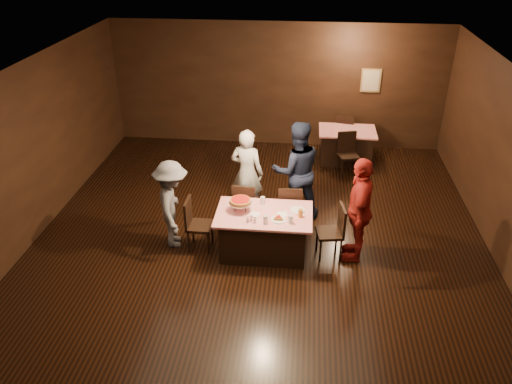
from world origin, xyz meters
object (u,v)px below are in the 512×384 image
Objects in this scene: chair_back_near at (348,155)px; glass_front_left at (266,220)px; diner_grey_knit at (172,205)px; glass_amber at (300,213)px; chair_end_right at (330,232)px; chair_end_left at (200,225)px; chair_far_left at (246,205)px; pizza_stand at (240,201)px; chair_back_far at (345,132)px; main_table at (264,233)px; diner_navy_hoodie at (296,171)px; chair_far_right at (290,207)px; back_table at (346,146)px; diner_white_jacket at (247,173)px; plate_empty at (298,210)px; diner_red_shirt at (359,210)px; glass_front_right at (291,219)px; glass_back at (263,201)px.

chair_back_near is 3.79m from glass_front_left.
diner_grey_knit reaches higher than glass_amber.
chair_end_left is at bearing -99.54° from chair_end_right.
chair_end_left is 1.00× the size of chair_end_right.
pizza_stand reaches higher than chair_far_left.
chair_back_far is 5.39m from diner_grey_knit.
diner_navy_hoodie is at bearing 68.70° from main_table.
chair_far_left is 1.00× the size of chair_far_right.
diner_navy_hoodie reaches higher than back_table.
diner_white_jacket is at bearing -128.10° from back_table.
chair_end_right is 0.49× the size of diner_navy_hoodie.
chair_back_near reaches higher than main_table.
diner_red_shirt is at bearing -6.46° from plate_empty.
glass_amber is at bearing 24.44° from glass_front_left.
diner_red_shirt is 4.83× the size of pizza_stand.
diner_red_shirt reaches higher than chair_end_left.
diner_navy_hoodie is at bearing 94.84° from glass_amber.
diner_navy_hoodie is at bearing -102.47° from chair_far_right.
pizza_stand is at bearing 160.56° from glass_front_right.
main_table is 0.83× the size of diner_navy_hoodie.
chair_far_right is 3.88m from chair_back_far.
diner_navy_hoodie reaches higher than chair_back_near.
diner_grey_knit is 6.34× the size of plate_empty.
glass_front_left is (-1.50, -0.34, -0.08)m from diner_red_shirt.
chair_end_left is at bearing 23.93° from diner_navy_hoodie.
plate_empty reaches higher than back_table.
chair_back_far is 4.84m from pizza_stand.
chair_end_right is 6.79× the size of glass_amber.
diner_grey_knit is 11.32× the size of glass_amber.
pizza_stand reaches higher than chair_back_near.
diner_grey_knit is (-0.47, 0.09, 0.32)m from chair_end_left.
diner_white_jacket is (-1.53, 1.26, 0.39)m from chair_end_right.
chair_back_far is at bearing 164.18° from chair_end_right.
glass_amber is (0.60, -0.05, 0.46)m from main_table.
chair_end_left is at bearing 24.13° from chair_far_right.
chair_end_left is at bearing -82.54° from diner_red_shirt.
pizza_stand is (-0.80, -0.70, 0.48)m from chair_far_right.
glass_front_right is at bearing -126.87° from glass_amber.
main_table is at bearing -112.47° from back_table.
chair_back_far is 3.79m from diner_white_jacket.
glass_back is at bearing 80.81° from chair_back_far.
chair_end_left is 1.74m from glass_amber.
diner_white_jacket is at bearing -27.25° from chair_end_left.
diner_white_jacket is (-0.83, 0.51, 0.39)m from chair_far_right.
back_table is 0.68× the size of diner_navy_hoodie.
diner_grey_knit is at bearing 176.78° from main_table.
plate_empty is at bearing 15.26° from main_table.
glass_amber is (1.00, -0.10, -0.11)m from pizza_stand.
chair_end_left is at bearing 170.84° from glass_front_right.
back_table is 0.75× the size of diner_white_jacket.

